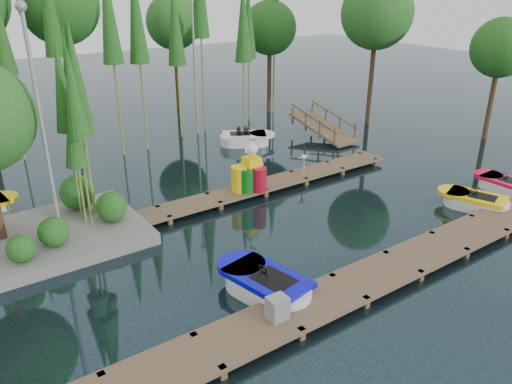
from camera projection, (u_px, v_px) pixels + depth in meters
ground_plane at (252, 230)px, 16.67m from camera, size 90.00×90.00×0.00m
near_dock at (349, 288)px, 13.19m from camera, size 18.00×1.50×0.50m
far_dock at (237, 193)px, 18.98m from camera, size 15.00×1.20×0.50m
island at (11, 148)px, 14.56m from camera, size 6.20×4.20×6.75m
tree_screen at (71, 20)px, 21.14m from camera, size 34.42×18.53×10.31m
lamp_island at (40, 114)px, 13.96m from camera, size 0.30×0.30×7.25m
lamp_rear at (194, 52)px, 25.35m from camera, size 0.30×0.30×7.25m
ramp at (323, 127)px, 26.06m from camera, size 1.50×3.94×1.49m
boat_blue at (265, 286)px, 13.19m from camera, size 1.88×3.14×0.99m
boat_red at (505, 186)px, 19.62m from camera, size 1.16×2.46×0.82m
boat_yellow_near at (474, 202)px, 18.17m from camera, size 1.92×2.76×0.85m
boat_white_far at (245, 139)px, 25.09m from camera, size 3.03×2.47×1.31m
utility_cabinet at (277, 308)px, 11.80m from camera, size 0.48×0.40×0.58m
yellow_barrel at (240, 179)px, 18.84m from camera, size 0.64×0.64×0.97m
drum_cluster at (253, 174)px, 18.93m from camera, size 1.23×1.13×2.12m
seagull_post at (304, 161)px, 20.46m from camera, size 0.52×0.28×0.82m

